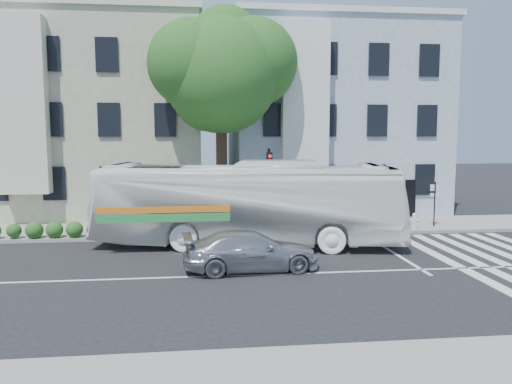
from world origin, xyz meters
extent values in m
plane|color=black|center=(0.00, 0.00, 0.00)|extent=(120.00, 120.00, 0.00)
cube|color=gray|center=(0.00, 8.00, 0.07)|extent=(80.00, 4.00, 0.15)
cube|color=#9B9C83|center=(-7.00, 15.00, 5.50)|extent=(12.00, 10.00, 11.00)
cube|color=#8F9BAB|center=(7.00, 15.00, 5.50)|extent=(12.00, 10.00, 11.00)
cylinder|color=#2D2116|center=(0.00, 8.50, 2.60)|extent=(0.56, 0.56, 5.20)
sphere|color=#194E1F|center=(0.00, 8.50, 7.50)|extent=(5.60, 5.60, 5.60)
sphere|color=#194E1F|center=(1.60, 8.90, 8.20)|extent=(4.40, 4.40, 4.40)
sphere|color=#194E1F|center=(-1.40, 8.20, 8.00)|extent=(4.20, 4.20, 4.20)
sphere|color=#194E1F|center=(0.30, 9.70, 9.20)|extent=(3.80, 3.80, 3.80)
sphere|color=#194E1F|center=(-0.60, 9.10, 6.50)|extent=(3.40, 3.40, 3.40)
imported|color=white|center=(0.91, 4.48, 1.79)|extent=(5.18, 13.15, 3.57)
imported|color=#B1B3B9|center=(0.63, 0.62, 0.68)|extent=(2.24, 4.79, 1.35)
cylinder|color=black|center=(2.00, 6.05, 2.02)|extent=(0.13, 0.13, 4.04)
cube|color=black|center=(2.00, 5.80, 3.46)|extent=(0.32, 0.28, 0.82)
sphere|color=red|center=(2.00, 5.67, 3.70)|extent=(0.15, 0.15, 0.15)
cylinder|color=white|center=(2.00, 5.90, 2.50)|extent=(0.41, 0.15, 0.42)
cylinder|color=silver|center=(9.20, 6.65, 0.45)|extent=(0.24, 0.24, 0.61)
sphere|color=silver|center=(9.20, 6.65, 0.79)|extent=(0.22, 0.22, 0.22)
cylinder|color=silver|center=(9.20, 6.65, 0.53)|extent=(0.43, 0.27, 0.14)
cylinder|color=black|center=(10.38, 7.02, 1.26)|extent=(0.06, 0.06, 2.22)
cube|color=white|center=(10.38, 7.12, 2.06)|extent=(0.40, 0.05, 0.31)
cube|color=white|center=(10.38, 7.12, 1.71)|extent=(0.40, 0.05, 0.16)
camera|label=1|loc=(-1.11, -16.09, 4.65)|focal=35.00mm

